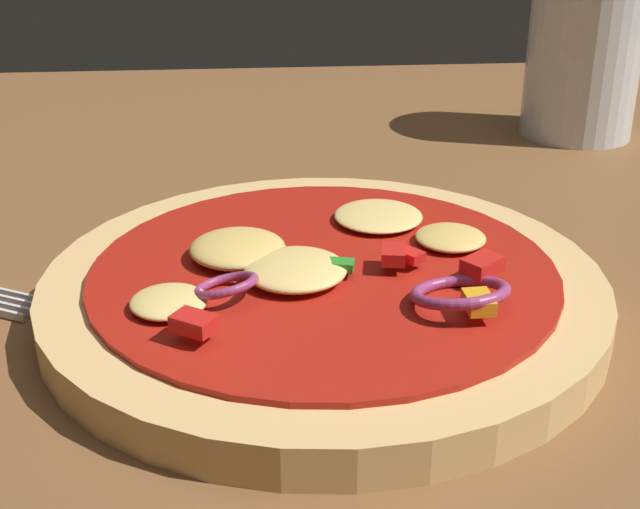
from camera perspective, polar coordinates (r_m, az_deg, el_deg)
name	(u,v)px	position (r m, az deg, el deg)	size (l,w,h in m)	color
dining_table	(355,303)	(0.46, 2.29, -3.18)	(1.28, 0.95, 0.03)	brown
pizza	(323,288)	(0.42, 0.21, -2.21)	(0.26, 0.26, 0.04)	tan
beer_glass	(583,58)	(0.70, 16.73, 12.11)	(0.08, 0.08, 0.13)	silver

